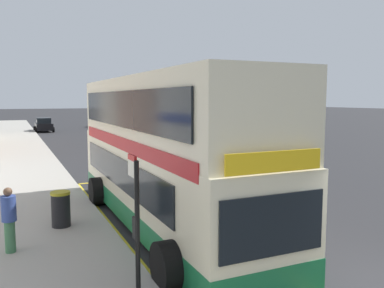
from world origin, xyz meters
TOP-DOWN VIEW (x-y plane):
  - ground_plane at (0.00, 32.00)m, footprint 260.00×260.00m
  - pavement_near at (-7.00, 32.00)m, footprint 6.00×76.00m
  - double_decker_bus at (-2.46, 5.99)m, footprint 3.17×11.12m
  - bus_bay_markings at (-2.60, 5.81)m, footprint 2.81×14.47m
  - bus_stop_sign at (-4.53, 1.71)m, footprint 0.09×0.51m
  - parked_car_teal_behind at (4.74, 43.52)m, footprint 2.09×4.20m
  - parked_car_grey_distant at (4.55, 30.08)m, footprint 2.09×4.20m
  - parked_car_black_kerbside at (-3.03, 44.04)m, footprint 2.09×4.20m
  - parked_car_silver_across at (4.72, 49.25)m, footprint 2.09×4.20m
  - pedestrian_waiting_near_sign at (-6.65, 5.08)m, footprint 0.34×0.34m
  - litter_bin at (-5.31, 6.63)m, footprint 0.55×0.55m

SIDE VIEW (x-z plane):
  - ground_plane at x=0.00m, z-range 0.00..0.00m
  - bus_bay_markings at x=-2.60m, z-range 0.00..0.01m
  - pavement_near at x=-7.00m, z-range 0.00..0.14m
  - litter_bin at x=-5.31m, z-range 0.14..1.16m
  - parked_car_teal_behind at x=4.74m, z-range -0.01..1.61m
  - parked_car_grey_distant at x=4.55m, z-range -0.01..1.61m
  - parked_car_black_kerbside at x=-3.03m, z-range -0.01..1.61m
  - parked_car_silver_across at x=4.72m, z-range -0.01..1.61m
  - pedestrian_waiting_near_sign at x=-6.65m, z-range 0.20..1.77m
  - bus_stop_sign at x=-4.53m, z-range 0.38..3.01m
  - double_decker_bus at x=-2.46m, z-range -0.14..4.26m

